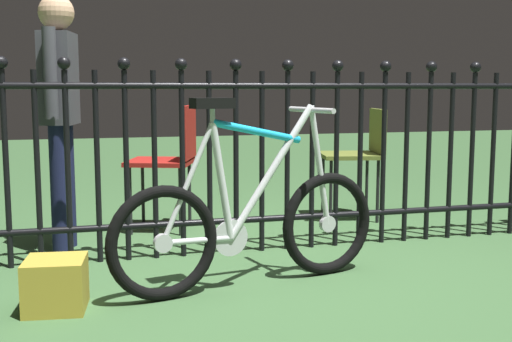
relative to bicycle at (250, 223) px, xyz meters
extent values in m
plane|color=#3C6237|center=(0.17, 0.02, -0.32)|extent=(20.00, 20.00, 0.00)
cylinder|color=black|center=(-1.18, 0.67, 0.22)|extent=(0.03, 0.03, 1.08)
sphere|color=black|center=(-1.18, 0.67, 0.80)|extent=(0.07, 0.07, 0.07)
cylinder|color=black|center=(-1.02, 0.67, 0.22)|extent=(0.03, 0.03, 1.08)
cylinder|color=black|center=(-0.87, 0.67, 0.22)|extent=(0.03, 0.03, 1.08)
sphere|color=black|center=(-0.87, 0.67, 0.80)|extent=(0.07, 0.07, 0.07)
cylinder|color=black|center=(-0.71, 0.67, 0.22)|extent=(0.03, 0.03, 1.08)
cylinder|color=black|center=(-0.55, 0.67, 0.22)|extent=(0.03, 0.03, 1.08)
sphere|color=black|center=(-0.55, 0.67, 0.80)|extent=(0.07, 0.07, 0.07)
cylinder|color=black|center=(-0.39, 0.67, 0.22)|extent=(0.03, 0.03, 1.08)
cylinder|color=black|center=(-0.23, 0.67, 0.22)|extent=(0.03, 0.03, 1.08)
sphere|color=black|center=(-0.23, 0.67, 0.80)|extent=(0.07, 0.07, 0.07)
cylinder|color=black|center=(-0.07, 0.67, 0.22)|extent=(0.03, 0.03, 1.08)
cylinder|color=black|center=(0.09, 0.67, 0.22)|extent=(0.03, 0.03, 1.08)
sphere|color=black|center=(0.09, 0.67, 0.80)|extent=(0.07, 0.07, 0.07)
cylinder|color=black|center=(0.25, 0.67, 0.22)|extent=(0.03, 0.03, 1.08)
cylinder|color=black|center=(0.41, 0.67, 0.22)|extent=(0.03, 0.03, 1.08)
sphere|color=black|center=(0.41, 0.67, 0.80)|extent=(0.07, 0.07, 0.07)
cylinder|color=black|center=(0.57, 0.67, 0.22)|extent=(0.03, 0.03, 1.08)
cylinder|color=black|center=(0.73, 0.67, 0.22)|extent=(0.03, 0.03, 1.08)
sphere|color=black|center=(0.73, 0.67, 0.80)|extent=(0.07, 0.07, 0.07)
cylinder|color=black|center=(0.89, 0.67, 0.22)|extent=(0.03, 0.03, 1.08)
cylinder|color=black|center=(1.05, 0.67, 0.22)|extent=(0.03, 0.03, 1.08)
sphere|color=black|center=(1.05, 0.67, 0.80)|extent=(0.07, 0.07, 0.07)
cylinder|color=black|center=(1.21, 0.67, 0.22)|extent=(0.03, 0.03, 1.08)
cylinder|color=black|center=(1.37, 0.67, 0.22)|extent=(0.03, 0.03, 1.08)
sphere|color=black|center=(1.37, 0.67, 0.80)|extent=(0.07, 0.07, 0.07)
cylinder|color=black|center=(1.53, 0.67, 0.22)|extent=(0.03, 0.03, 1.08)
cylinder|color=black|center=(1.69, 0.67, 0.22)|extent=(0.03, 0.03, 1.08)
sphere|color=black|center=(1.69, 0.67, 0.80)|extent=(0.07, 0.07, 0.07)
cylinder|color=black|center=(1.84, 0.67, 0.22)|extent=(0.03, 0.03, 1.08)
cylinder|color=black|center=(0.17, 0.67, -0.13)|extent=(4.63, 0.04, 0.04)
cylinder|color=black|center=(0.17, 0.67, 0.67)|extent=(4.63, 0.04, 0.04)
torus|color=black|center=(-0.44, -0.10, -0.05)|extent=(0.54, 0.17, 0.54)
cylinder|color=silver|center=(-0.44, -0.10, -0.05)|extent=(0.09, 0.05, 0.09)
torus|color=black|center=(0.45, 0.10, -0.05)|extent=(0.54, 0.17, 0.54)
cylinder|color=silver|center=(0.45, 0.10, -0.05)|extent=(0.09, 0.05, 0.09)
cylinder|color=silver|center=(0.12, 0.03, 0.25)|extent=(0.48, 0.14, 0.65)
cylinder|color=#19A5D8|center=(0.04, 0.01, 0.45)|extent=(0.48, 0.14, 0.14)
cylinder|color=silver|center=(-0.15, -0.03, 0.22)|extent=(0.13, 0.06, 0.57)
cylinder|color=silver|center=(-0.27, -0.06, -0.06)|extent=(0.35, 0.10, 0.04)
cylinder|color=silver|center=(-0.32, -0.07, 0.23)|extent=(0.28, 0.09, 0.56)
cylinder|color=silver|center=(0.39, 0.09, 0.26)|extent=(0.14, 0.06, 0.63)
cylinder|color=silver|center=(0.34, 0.08, 0.56)|extent=(0.03, 0.03, 0.02)
cylinder|color=silver|center=(0.34, 0.08, 0.55)|extent=(0.11, 0.40, 0.03)
cylinder|color=silver|center=(-0.19, -0.04, 0.54)|extent=(0.03, 0.03, 0.07)
cube|color=black|center=(-0.19, -0.04, 0.59)|extent=(0.21, 0.13, 0.05)
cylinder|color=silver|center=(-0.11, -0.02, -0.06)|extent=(0.18, 0.05, 0.18)
cylinder|color=black|center=(-0.48, 1.31, -0.09)|extent=(0.02, 0.02, 0.46)
cylinder|color=black|center=(-0.37, 1.63, -0.09)|extent=(0.02, 0.02, 0.46)
cylinder|color=black|center=(-0.16, 1.20, -0.09)|extent=(0.02, 0.02, 0.46)
cylinder|color=black|center=(-0.05, 1.52, -0.09)|extent=(0.02, 0.02, 0.46)
cube|color=#A51E19|center=(-0.26, 1.42, 0.16)|extent=(0.54, 0.54, 0.03)
cube|color=#A51E19|center=(-0.07, 1.35, 0.36)|extent=(0.17, 0.39, 0.36)
cylinder|color=black|center=(0.95, 1.30, -0.09)|extent=(0.02, 0.02, 0.46)
cylinder|color=black|center=(1.03, 1.64, -0.09)|extent=(0.02, 0.02, 0.46)
cylinder|color=black|center=(1.29, 1.23, -0.09)|extent=(0.02, 0.02, 0.46)
cylinder|color=black|center=(1.36, 1.57, -0.09)|extent=(0.02, 0.02, 0.46)
cube|color=olive|center=(1.16, 1.44, 0.16)|extent=(0.51, 0.51, 0.03)
cube|color=olive|center=(1.36, 1.40, 0.34)|extent=(0.11, 0.41, 0.33)
cylinder|color=#191E3F|center=(-0.92, 0.95, 0.06)|extent=(0.11, 0.11, 0.77)
cylinder|color=#191E3F|center=(-0.89, 1.11, 0.06)|extent=(0.11, 0.11, 0.77)
cube|color=#3F3F47|center=(-0.90, 1.03, 0.72)|extent=(0.24, 0.33, 0.54)
cylinder|color=#3F3F47|center=(-0.94, 0.83, 0.74)|extent=(0.08, 0.08, 0.51)
cylinder|color=#3F3F47|center=(-0.86, 1.22, 0.74)|extent=(0.08, 0.08, 0.51)
sphere|color=tan|center=(-0.90, 1.03, 1.10)|extent=(0.21, 0.21, 0.21)
cube|color=#B29933|center=(-0.92, -0.10, -0.20)|extent=(0.29, 0.29, 0.23)
camera|label=1|loc=(-0.80, -3.02, 0.66)|focal=45.34mm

